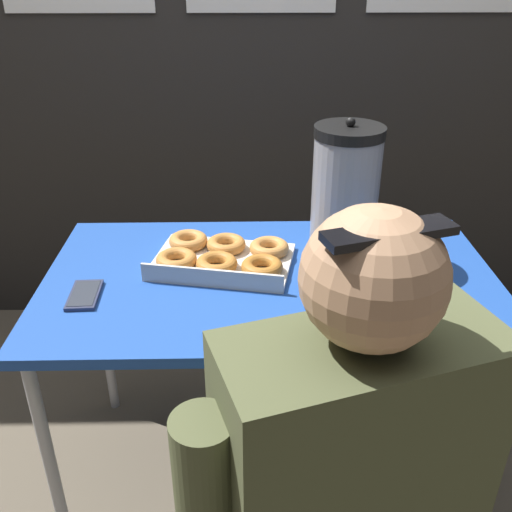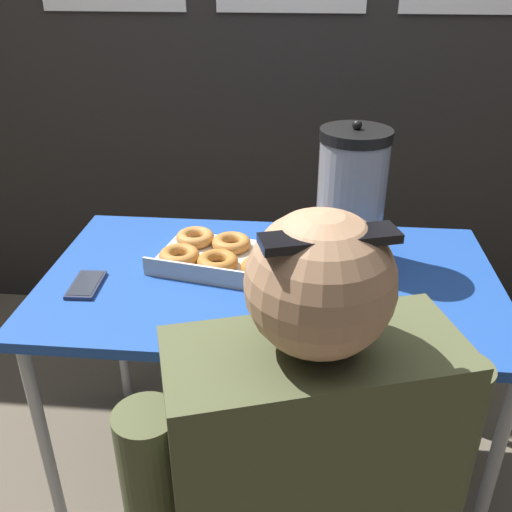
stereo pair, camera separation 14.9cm
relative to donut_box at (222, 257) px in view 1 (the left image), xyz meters
The scene contains 6 objects.
ground_plane 0.76m from the donut_box, 26.35° to the right, with size 12.00×12.00×0.00m, color brown.
back_wall 1.08m from the donut_box, 82.14° to the left, with size 6.00×0.11×2.53m.
folding_table 0.16m from the donut_box, 26.35° to the right, with size 1.20×0.70×0.72m.
donut_box is the anchor object (origin of this frame).
coffee_urn 0.38m from the donut_box, ahead, with size 0.19×0.21×0.39m.
cell_phone 0.38m from the donut_box, 154.84° to the right, with size 0.08×0.14×0.01m.
Camera 1 is at (-0.07, -1.32, 1.48)m, focal length 40.00 mm.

